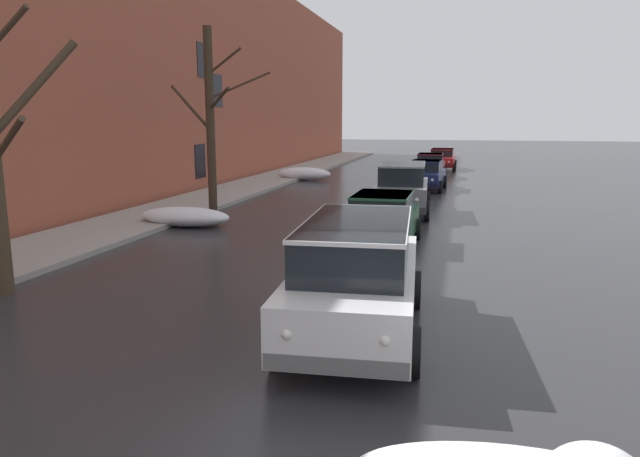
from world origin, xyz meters
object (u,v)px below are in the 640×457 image
Objects in this scene: suv_white_approaching_near_lane at (357,273)px; sedan_green_parked_kerbside_close at (381,219)px; suv_grey_parked_kerbside_mid at (402,187)px; bare_tree_mid_block at (211,120)px; sedan_maroon_queued_behind_truck at (430,165)px; sedan_red_at_far_intersection at (442,159)px; sedan_darkblue_parked_far_down_block at (426,174)px.

sedan_green_parked_kerbside_close is (-0.50, 6.44, -0.24)m from suv_white_approaching_near_lane.
suv_white_approaching_near_lane is 12.13m from suv_grey_parked_kerbside_mid.
bare_tree_mid_block is 1.64× the size of sedan_maroon_queued_behind_truck.
sedan_red_at_far_intersection is at bearing 88.55° from sedan_green_parked_kerbside_close.
bare_tree_mid_block is 7.20m from suv_grey_parked_kerbside_mid.
sedan_green_parked_kerbside_close is 19.35m from sedan_maroon_queued_behind_truck.
sedan_maroon_queued_behind_truck is (0.22, 13.67, -0.24)m from suv_grey_parked_kerbside_mid.
suv_white_approaching_near_lane reaches higher than sedan_darkblue_parked_far_down_block.
suv_grey_parked_kerbside_mid is 1.02× the size of sedan_red_at_far_intersection.
bare_tree_mid_block is 1.50× the size of sedan_red_at_far_intersection.
sedan_darkblue_parked_far_down_block is at bearing 53.72° from bare_tree_mid_block.
suv_grey_parked_kerbside_mid reaches higher than sedan_darkblue_parked_far_down_block.
sedan_darkblue_parked_far_down_block is (0.31, 13.37, -0.00)m from sedan_green_parked_kerbside_close.
sedan_green_parked_kerbside_close and sedan_maroon_queued_behind_truck have the same top height.
suv_white_approaching_near_lane is 6.46m from sedan_green_parked_kerbside_close.
suv_grey_parked_kerbside_mid is (6.57, 1.74, -2.37)m from bare_tree_mid_block.
suv_grey_parked_kerbside_mid is 1.12× the size of sedan_maroon_queued_behind_truck.
sedan_green_parked_kerbside_close is (6.62, -3.93, -2.61)m from bare_tree_mid_block.
sedan_green_parked_kerbside_close is at bearing 94.42° from suv_white_approaching_near_lane.
suv_grey_parked_kerbside_mid reaches higher than sedan_maroon_queued_behind_truck.
sedan_maroon_queued_behind_truck is at bearing -94.40° from sedan_red_at_far_intersection.
sedan_green_parked_kerbside_close is at bearing -91.33° from sedan_darkblue_parked_far_down_block.
sedan_darkblue_parked_far_down_block and sedan_red_at_far_intersection have the same top height.
bare_tree_mid_block is 17.04m from sedan_maroon_queued_behind_truck.
suv_grey_parked_kerbside_mid is at bearing -92.63° from sedan_darkblue_parked_far_down_block.
bare_tree_mid_block reaches higher than suv_white_approaching_near_lane.
bare_tree_mid_block reaches higher than suv_grey_parked_kerbside_mid.
suv_white_approaching_near_lane reaches higher than sedan_maroon_queued_behind_truck.
bare_tree_mid_block is 1.33× the size of suv_white_approaching_near_lane.
bare_tree_mid_block is 11.99m from sedan_darkblue_parked_far_down_block.
sedan_green_parked_kerbside_close is at bearing -91.45° from sedan_red_at_far_intersection.
suv_white_approaching_near_lane is 1.24× the size of sedan_darkblue_parked_far_down_block.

